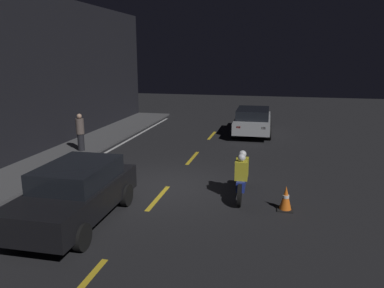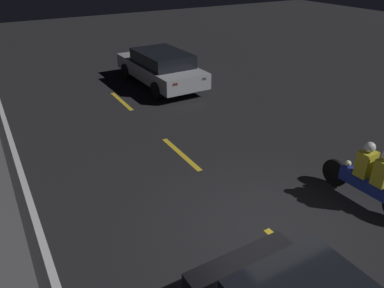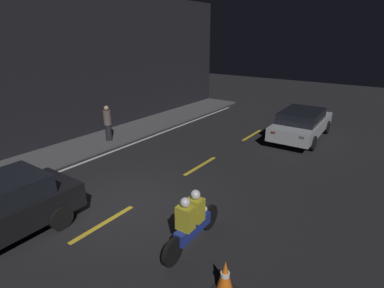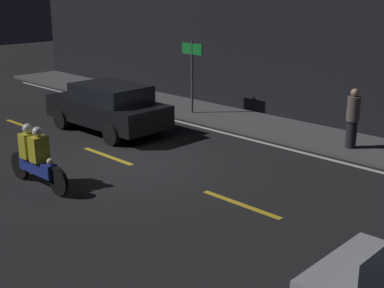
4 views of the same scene
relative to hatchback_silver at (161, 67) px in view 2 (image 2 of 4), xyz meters
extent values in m
plane|color=black|center=(-8.94, 2.03, -0.74)|extent=(56.00, 56.00, 0.00)
cube|color=gold|center=(-9.94, 2.03, -0.74)|extent=(2.00, 0.14, 0.01)
cube|color=gold|center=(-5.44, 2.03, -0.74)|extent=(2.00, 0.14, 0.01)
cube|color=gold|center=(-0.94, 2.03, -0.74)|extent=(2.00, 0.14, 0.01)
cube|color=red|center=(-9.92, 3.01, 0.06)|extent=(0.06, 0.20, 0.10)
cube|color=red|center=(-9.94, 4.12, 0.06)|extent=(0.06, 0.20, 0.10)
cube|color=#9EA0A5|center=(0.06, 0.00, -0.14)|extent=(4.62, 1.93, 0.57)
cube|color=black|center=(-0.16, 0.00, 0.39)|extent=(2.56, 1.69, 0.48)
cube|color=red|center=(-2.21, 0.53, 0.01)|extent=(0.07, 0.20, 0.10)
cube|color=red|center=(-2.17, -0.64, 0.01)|extent=(0.07, 0.20, 0.10)
cylinder|color=black|center=(1.46, 0.92, -0.42)|extent=(0.64, 0.20, 0.64)
cylinder|color=black|center=(1.50, -0.84, -0.42)|extent=(0.64, 0.20, 0.64)
cylinder|color=black|center=(-1.37, 0.85, -0.42)|extent=(0.64, 0.20, 0.64)
cylinder|color=black|center=(-1.33, -0.92, -0.42)|extent=(0.64, 0.20, 0.64)
cylinder|color=black|center=(-8.47, -0.32, -0.42)|extent=(0.64, 0.10, 0.63)
cube|color=navy|center=(-9.24, -0.34, -0.27)|extent=(1.19, 0.28, 0.30)
sphere|color=#F2EABF|center=(-8.74, -0.32, -0.04)|extent=(0.14, 0.14, 0.14)
cube|color=gold|center=(-9.14, -0.34, 0.15)|extent=(0.29, 0.37, 0.55)
sphere|color=silver|center=(-9.14, -0.34, 0.54)|extent=(0.22, 0.22, 0.22)
cube|color=gold|center=(-9.54, -0.35, 0.15)|extent=(0.29, 0.37, 0.55)
camera|label=1|loc=(-19.79, -1.29, 3.37)|focal=35.00mm
camera|label=2|loc=(-13.14, 6.10, 4.07)|focal=35.00mm
camera|label=3|loc=(-13.95, -3.69, 3.88)|focal=28.00mm
camera|label=4|loc=(0.96, -5.79, 3.55)|focal=50.00mm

